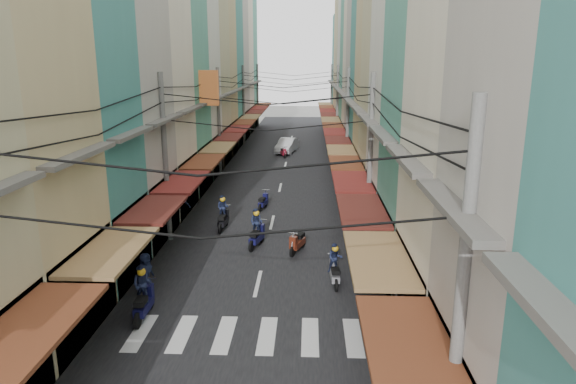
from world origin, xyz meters
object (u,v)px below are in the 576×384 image
(white_car, at_px, (287,153))
(bicycle, at_px, (402,275))
(market_umbrella, at_px, (419,224))
(traffic_sign, at_px, (396,284))

(white_car, height_order, bicycle, white_car)
(bicycle, bearing_deg, market_umbrella, -111.86)
(bicycle, xyz_separation_m, traffic_sign, (-1.15, -5.10, 1.93))
(traffic_sign, bearing_deg, bicycle, 77.29)
(market_umbrella, relative_size, traffic_sign, 0.99)
(white_car, height_order, traffic_sign, traffic_sign)
(bicycle, height_order, traffic_sign, traffic_sign)
(white_car, distance_m, traffic_sign, 34.56)
(market_umbrella, xyz_separation_m, traffic_sign, (-1.69, -4.86, -0.41))
(market_umbrella, distance_m, traffic_sign, 5.16)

